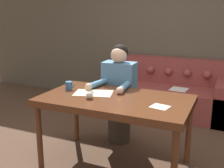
% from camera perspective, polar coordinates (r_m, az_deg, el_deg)
% --- Properties ---
extents(ground_plane, '(16.00, 16.00, 0.00)m').
position_cam_1_polar(ground_plane, '(3.12, 2.91, -16.39)').
color(ground_plane, '#4C3323').
extents(wall_back, '(8.00, 0.06, 2.60)m').
position_cam_1_polar(wall_back, '(4.85, 12.91, 10.70)').
color(wall_back, brown).
rests_on(wall_back, ground_plane).
extents(dining_table, '(1.51, 0.85, 0.76)m').
position_cam_1_polar(dining_table, '(2.86, 0.68, -4.14)').
color(dining_table, '#562D19').
rests_on(dining_table, ground_plane).
extents(couch, '(1.91, 0.82, 0.86)m').
position_cam_1_polar(couch, '(4.64, 10.85, -1.84)').
color(couch, brown).
rests_on(couch, ground_plane).
extents(person, '(0.45, 0.61, 1.22)m').
position_cam_1_polar(person, '(3.43, 1.42, -2.11)').
color(person, '#33281E').
rests_on(person, ground_plane).
extents(pattern_paper_main, '(0.45, 0.35, 0.00)m').
position_cam_1_polar(pattern_paper_main, '(2.99, -3.80, -1.85)').
color(pattern_paper_main, beige).
rests_on(pattern_paper_main, dining_table).
extents(pattern_paper_offcut, '(0.19, 0.18, 0.00)m').
position_cam_1_polar(pattern_paper_offcut, '(2.60, 9.73, -4.59)').
color(pattern_paper_offcut, beige).
rests_on(pattern_paper_offcut, dining_table).
extents(scissors, '(0.20, 0.14, 0.01)m').
position_cam_1_polar(scissors, '(2.99, -3.93, -1.84)').
color(scissors, silver).
rests_on(scissors, dining_table).
extents(mug, '(0.11, 0.08, 0.09)m').
position_cam_1_polar(mug, '(3.15, -8.73, -0.30)').
color(mug, '#335B84').
rests_on(mug, dining_table).
extents(pin_cushion, '(0.07, 0.07, 0.07)m').
position_cam_1_polar(pin_cushion, '(2.80, -4.60, -2.37)').
color(pin_cushion, '#4C3828').
rests_on(pin_cushion, dining_table).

